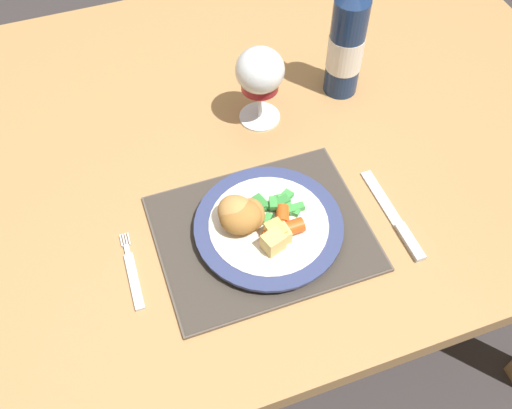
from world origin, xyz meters
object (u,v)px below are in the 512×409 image
bottle (347,41)px  wine_glass (260,74)px  dining_table (228,166)px  dinner_plate (266,228)px  table_knife (397,222)px  fork (133,276)px

bottle → wine_glass: bearing=-172.7°
dining_table → dinner_plate: bearing=-91.3°
dinner_plate → bottle: 0.38m
dining_table → bottle: size_ratio=4.98×
dining_table → wine_glass: 0.20m
wine_glass → bottle: 0.17m
table_knife → bottle: bearing=81.9°
dining_table → table_knife: table_knife is taller
dinner_plate → fork: 0.21m
dining_table → wine_glass: size_ratio=9.38×
fork → table_knife: size_ratio=0.73×
dinner_plate → fork: size_ratio=1.70×
fork → wine_glass: wine_glass is taller
table_knife → bottle: 0.34m
dining_table → fork: fork is taller
dining_table → fork: bearing=-134.1°
table_knife → bottle: bottle is taller
fork → bottle: (0.46, 0.27, 0.11)m
table_knife → wine_glass: (-0.13, 0.30, 0.10)m
fork → wine_glass: bearing=40.6°
wine_glass → bottle: bottle is taller
bottle → table_knife: bearing=-98.1°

